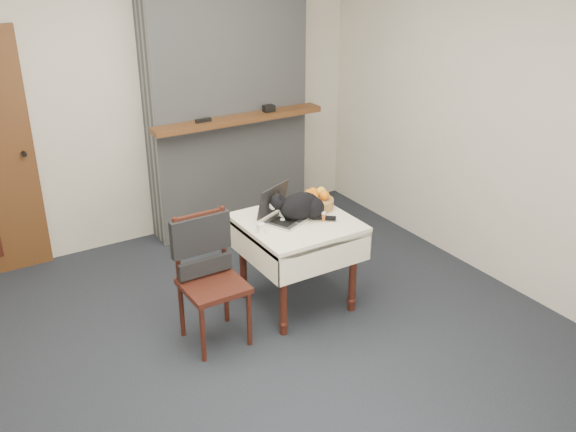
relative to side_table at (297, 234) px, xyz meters
name	(u,v)px	position (x,y,z in m)	size (l,w,h in m)	color
ground	(237,345)	(-0.65, -0.26, -0.59)	(4.50, 4.50, 0.00)	black
room_shell	(195,80)	(-0.65, 0.21, 1.18)	(4.52, 4.01, 2.61)	beige
chimney	(227,92)	(0.25, 1.59, 0.71)	(1.62, 0.48, 2.60)	gray
side_table	(297,234)	(0.00, 0.00, 0.00)	(0.78, 0.78, 0.70)	#3A160F
laptop	(282,211)	(-0.08, 0.08, 0.17)	(0.42, 0.40, 0.25)	#B7B7BC
cat	(301,206)	(0.04, 0.01, 0.21)	(0.44, 0.33, 0.23)	black
cream_jar	(261,228)	(-0.33, -0.04, 0.15)	(0.06, 0.06, 0.07)	white
pill_bottle	(324,216)	(0.16, -0.11, 0.15)	(0.03, 0.03, 0.07)	#B05215
fruit_basket	(317,200)	(0.25, 0.12, 0.17)	(0.26, 0.26, 0.15)	#A86C43
desk_clutter	(318,211)	(0.22, 0.05, 0.12)	(0.12, 0.01, 0.01)	black
chair	(206,261)	(-0.74, -0.02, 0.00)	(0.43, 0.41, 0.92)	#3A160F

